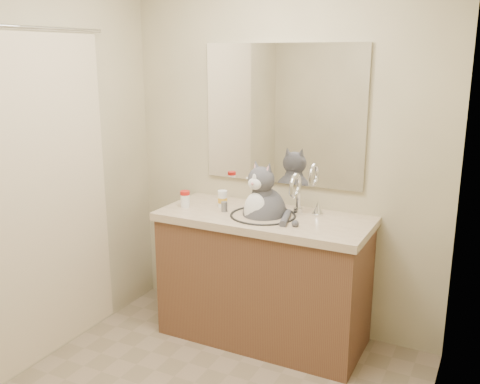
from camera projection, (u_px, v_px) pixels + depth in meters
name	position (u px, v px, depth m)	size (l,w,h in m)	color
room	(178.00, 197.00, 2.44)	(2.22, 2.52, 2.42)	gray
vanity	(264.00, 275.00, 3.46)	(1.34, 0.59, 1.12)	brown
mirror	(283.00, 115.00, 3.44)	(1.10, 0.02, 0.90)	white
shower_curtain	(33.00, 200.00, 3.03)	(0.02, 1.30, 1.93)	beige
cat	(264.00, 212.00, 3.36)	(0.39, 0.37, 0.55)	#46454A
pill_bottle_redcap	(185.00, 199.00, 3.52)	(0.07, 0.07, 0.11)	white
pill_bottle_orange	(223.00, 199.00, 3.53)	(0.07, 0.07, 0.11)	white
grey_canister	(224.00, 207.00, 3.43)	(0.05, 0.05, 0.06)	slate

